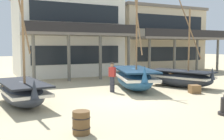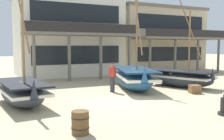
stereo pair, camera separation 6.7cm
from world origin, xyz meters
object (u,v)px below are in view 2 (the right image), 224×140
(fisherman_by_hull, at_px, (112,77))
(cargo_crate, at_px, (195,89))
(fishing_boat_near_left, at_px, (22,92))
(wooden_barrel, at_px, (80,123))
(fishing_boat_centre_large, at_px, (134,78))
(harbor_building_annex, at_px, (155,39))
(fishing_boat_far_right, at_px, (181,78))
(harbor_building_main, at_px, (68,35))

(fisherman_by_hull, bearing_deg, cargo_crate, -30.79)
(fishing_boat_near_left, relative_size, wooden_barrel, 7.52)
(fishing_boat_centre_large, height_order, harbor_building_annex, fishing_boat_centre_large)
(cargo_crate, bearing_deg, fishing_boat_centre_large, 130.44)
(fishing_boat_near_left, distance_m, fishing_boat_centre_large, 6.87)
(cargo_crate, bearing_deg, wooden_barrel, -155.10)
(fishing_boat_far_right, relative_size, harbor_building_annex, 0.55)
(wooden_barrel, bearing_deg, cargo_crate, 24.90)
(fishing_boat_far_right, distance_m, fisherman_by_hull, 4.79)
(fishing_boat_near_left, distance_m, harbor_building_annex, 20.75)
(harbor_building_annex, bearing_deg, cargo_crate, -117.12)
(fishing_boat_centre_large, xyz_separation_m, cargo_crate, (2.30, -2.70, -0.47))
(cargo_crate, distance_m, harbor_building_main, 13.48)
(fishing_boat_near_left, xyz_separation_m, harbor_building_main, (5.50, 11.46, 2.98))
(fisherman_by_hull, bearing_deg, harbor_building_main, 87.46)
(harbor_building_main, xyz_separation_m, harbor_building_annex, (10.60, 1.32, -0.16))
(fishing_boat_far_right, bearing_deg, cargo_crate, -111.60)
(fishing_boat_near_left, distance_m, harbor_building_main, 13.06)
(fishing_boat_far_right, height_order, harbor_building_main, harbor_building_main)
(fishing_boat_near_left, relative_size, fishing_boat_far_right, 0.93)
(fishing_boat_far_right, relative_size, cargo_crate, 10.27)
(fishing_boat_far_right, distance_m, harbor_building_main, 11.71)
(fisherman_by_hull, xyz_separation_m, wooden_barrel, (-4.01, -6.03, -0.48))
(fisherman_by_hull, xyz_separation_m, harbor_building_main, (0.45, 10.23, 2.74))
(fisherman_by_hull, height_order, wooden_barrel, fisherman_by_hull)
(fishing_boat_centre_large, bearing_deg, wooden_barrel, -131.48)
(harbor_building_main, bearing_deg, harbor_building_annex, 7.09)
(cargo_crate, relative_size, harbor_building_main, 0.06)
(fishing_boat_near_left, height_order, fisherman_by_hull, fishing_boat_near_left)
(fisherman_by_hull, height_order, harbor_building_annex, harbor_building_annex)
(fishing_boat_centre_large, xyz_separation_m, wooden_barrel, (-5.64, -6.39, -0.35))
(cargo_crate, xyz_separation_m, harbor_building_main, (-3.48, 12.58, 3.34))
(harbor_building_annex, bearing_deg, fishing_boat_near_left, -141.57)
(wooden_barrel, xyz_separation_m, harbor_building_main, (4.46, 16.27, 3.22))
(fisherman_by_hull, bearing_deg, fishing_boat_near_left, -166.38)
(wooden_barrel, relative_size, cargo_crate, 1.28)
(fishing_boat_centre_large, bearing_deg, fishing_boat_far_right, -10.44)
(wooden_barrel, height_order, harbor_building_annex, harbor_building_annex)
(fishing_boat_near_left, bearing_deg, harbor_building_main, 64.34)
(harbor_building_main, bearing_deg, wooden_barrel, -105.33)
(fishing_boat_near_left, relative_size, cargo_crate, 9.60)
(fisherman_by_hull, height_order, cargo_crate, fisherman_by_hull)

